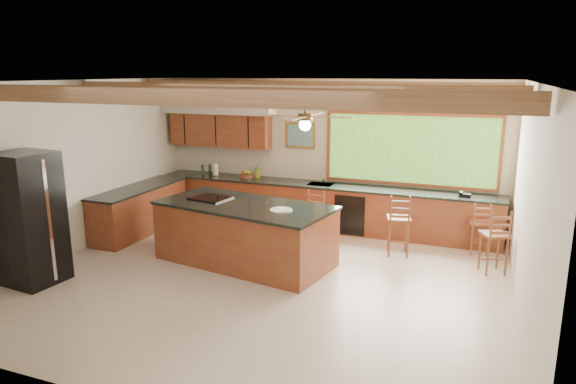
% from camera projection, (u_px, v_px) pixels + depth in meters
% --- Properties ---
extents(ground, '(7.20, 7.20, 0.00)m').
position_uv_depth(ground, '(263.00, 280.00, 7.93)').
color(ground, beige).
rests_on(ground, ground).
extents(room_shell, '(7.27, 6.54, 3.02)m').
position_uv_depth(room_shell, '(268.00, 132.00, 8.07)').
color(room_shell, beige).
rests_on(room_shell, ground).
extents(counter_run, '(7.12, 3.10, 1.22)m').
position_uv_depth(counter_run, '(276.00, 207.00, 10.40)').
color(counter_run, brown).
rests_on(counter_run, ground).
extents(island, '(3.09, 1.84, 1.03)m').
position_uv_depth(island, '(245.00, 233.00, 8.56)').
color(island, brown).
rests_on(island, ground).
extents(refrigerator, '(0.84, 0.82, 2.00)m').
position_uv_depth(refrigerator, '(29.00, 219.00, 7.65)').
color(refrigerator, black).
rests_on(refrigerator, ground).
extents(bar_stool_a, '(0.44, 0.44, 1.09)m').
position_uv_depth(bar_stool_a, '(319.00, 213.00, 9.26)').
color(bar_stool_a, brown).
rests_on(bar_stool_a, ground).
extents(bar_stool_b, '(0.47, 0.47, 1.10)m').
position_uv_depth(bar_stool_b, '(398.00, 220.00, 8.82)').
color(bar_stool_b, brown).
rests_on(bar_stool_b, ground).
extents(bar_stool_c, '(0.42, 0.42, 0.94)m').
position_uv_depth(bar_stool_c, '(479.00, 224.00, 8.91)').
color(bar_stool_c, brown).
rests_on(bar_stool_c, ground).
extents(bar_stool_d, '(0.50, 0.50, 1.05)m').
position_uv_depth(bar_stool_d, '(495.00, 236.00, 8.03)').
color(bar_stool_d, brown).
rests_on(bar_stool_d, ground).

